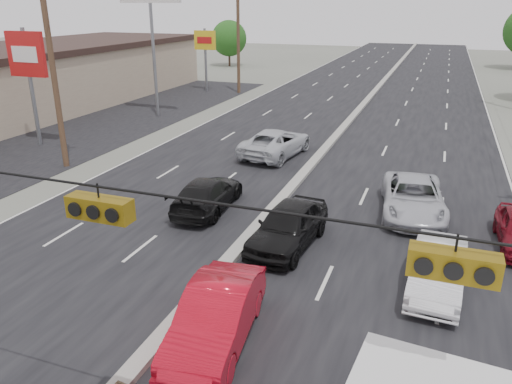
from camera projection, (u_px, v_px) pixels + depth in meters
road_surface at (347, 125)px, 36.24m from camera, size 20.00×160.00×0.02m
center_median at (347, 124)px, 36.21m from camera, size 0.50×160.00×0.20m
strip_mall at (9, 84)px, 39.43m from camera, size 12.00×42.00×4.60m
parking_lot at (108, 121)px, 37.34m from camera, size 10.00×42.00×0.02m
utility_pole_left_b at (53, 71)px, 25.30m from camera, size 1.60×0.30×10.00m
utility_pole_left_c at (238, 39)px, 47.22m from camera, size 1.60×0.30×10.00m
traffic_signals at (94, 205)px, 7.53m from camera, size 25.00×0.30×0.54m
pole_sign_mid at (27, 61)px, 29.38m from camera, size 2.60×0.25×7.00m
pole_sign_far at (205, 45)px, 48.60m from camera, size 2.20×0.25×6.00m
tree_left_far at (229, 38)px, 68.32m from camera, size 4.80×4.80×6.12m
red_sedan at (216, 317)px, 12.82m from camera, size 2.18×4.83×1.54m
queue_car_a at (288, 226)px, 17.99m from camera, size 2.29×4.78×1.57m
queue_car_b at (438, 269)px, 15.25m from camera, size 1.71×4.36×1.41m
queue_car_c at (413, 198)px, 20.74m from camera, size 3.09×5.59×1.48m
oncoming_near at (208, 194)px, 21.26m from camera, size 2.21×4.85×1.38m
oncoming_far at (276, 143)px, 28.72m from camera, size 3.31×5.86×1.54m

